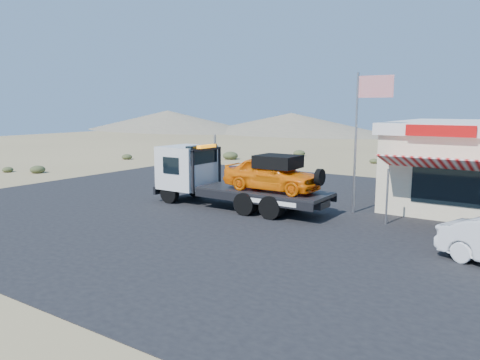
% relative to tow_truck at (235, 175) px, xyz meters
% --- Properties ---
extents(ground, '(120.00, 120.00, 0.00)m').
position_rel_tow_truck_xyz_m(ground, '(0.21, -2.52, -1.51)').
color(ground, olive).
rests_on(ground, ground).
extents(asphalt_lot, '(32.00, 24.00, 0.02)m').
position_rel_tow_truck_xyz_m(asphalt_lot, '(2.21, 0.48, -1.50)').
color(asphalt_lot, black).
rests_on(asphalt_lot, ground).
extents(tow_truck, '(8.39, 2.49, 2.81)m').
position_rel_tow_truck_xyz_m(tow_truck, '(0.00, 0.00, 0.00)').
color(tow_truck, black).
rests_on(tow_truck, asphalt_lot).
extents(flagpole, '(1.55, 0.10, 6.00)m').
position_rel_tow_truck_xyz_m(flagpole, '(5.15, 1.98, 2.25)').
color(flagpole, '#99999E').
rests_on(flagpole, asphalt_lot).
extents(desert_scrub, '(22.04, 33.75, 0.72)m').
position_rel_tow_truck_xyz_m(desert_scrub, '(-14.36, 7.35, -1.21)').
color(desert_scrub, '#363D21').
rests_on(desert_scrub, ground).
extents(distant_hills, '(126.00, 48.00, 4.20)m').
position_rel_tow_truck_xyz_m(distant_hills, '(-9.56, 52.62, 0.38)').
color(distant_hills, '#726B59').
rests_on(distant_hills, ground).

